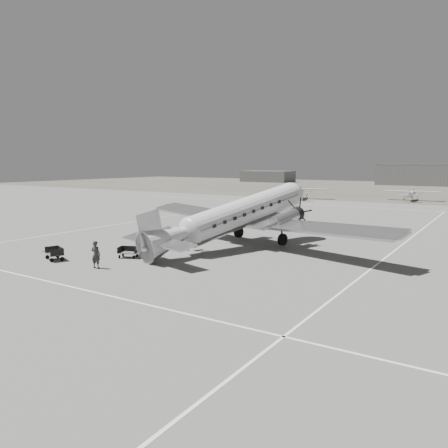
# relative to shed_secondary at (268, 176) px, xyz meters

# --- Properties ---
(ground) EXTENTS (260.00, 260.00, 0.00)m
(ground) POSITION_rel_shed_secondary_xyz_m (55.00, -115.00, -2.00)
(ground) COLOR slate
(ground) RESTS_ON ground
(taxi_line_near) EXTENTS (60.00, 0.15, 0.01)m
(taxi_line_near) POSITION_rel_shed_secondary_xyz_m (55.00, -129.00, -1.99)
(taxi_line_near) COLOR white
(taxi_line_near) RESTS_ON ground
(taxi_line_right) EXTENTS (0.15, 80.00, 0.01)m
(taxi_line_right) POSITION_rel_shed_secondary_xyz_m (67.00, -115.00, -1.99)
(taxi_line_right) COLOR white
(taxi_line_right) RESTS_ON ground
(taxi_line_left) EXTENTS (0.15, 60.00, 0.01)m
(taxi_line_left) POSITION_rel_shed_secondary_xyz_m (37.00, -105.00, -1.99)
(taxi_line_left) COLOR white
(taxi_line_left) RESTS_ON ground
(taxi_line_horizon) EXTENTS (90.00, 0.15, 0.01)m
(taxi_line_horizon) POSITION_rel_shed_secondary_xyz_m (55.00, -75.00, -1.99)
(taxi_line_horizon) COLOR white
(taxi_line_horizon) RESTS_ON ground
(grass_infield) EXTENTS (260.00, 90.00, 0.01)m
(grass_infield) POSITION_rel_shed_secondary_xyz_m (55.00, -20.00, -2.00)
(grass_infield) COLOR #58544A
(grass_infield) RESTS_ON ground
(shed_secondary) EXTENTS (18.00, 10.00, 4.00)m
(shed_secondary) POSITION_rel_shed_secondary_xyz_m (0.00, 0.00, 0.00)
(shed_secondary) COLOR #535353
(shed_secondary) RESTS_ON ground
(dc3_airliner) EXTENTS (30.49, 24.58, 5.09)m
(dc3_airliner) POSITION_rel_shed_secondary_xyz_m (55.63, -113.85, 0.55)
(dc3_airliner) COLOR silver
(dc3_airliner) RESTS_ON ground
(light_plane_left) EXTENTS (13.77, 12.60, 2.32)m
(light_plane_left) POSITION_rel_shed_secondary_xyz_m (40.70, -65.31, -0.84)
(light_plane_left) COLOR silver
(light_plane_left) RESTS_ON ground
(light_plane_right) EXTENTS (10.65, 8.90, 2.09)m
(light_plane_right) POSITION_rel_shed_secondary_xyz_m (59.44, -57.67, -0.96)
(light_plane_right) COLOR silver
(light_plane_right) RESTS_ON ground
(baggage_cart_near) EXTENTS (1.74, 1.51, 0.82)m
(baggage_cart_near) POSITION_rel_shed_secondary_xyz_m (50.91, -121.67, -1.59)
(baggage_cart_near) COLOR #535353
(baggage_cart_near) RESTS_ON ground
(baggage_cart_far) EXTENTS (1.93, 1.67, 0.92)m
(baggage_cart_far) POSITION_rel_shed_secondary_xyz_m (46.97, -125.12, -1.54)
(baggage_cart_far) COLOR #535353
(baggage_cart_far) RESTS_ON ground
(ground_crew) EXTENTS (0.76, 0.59, 1.85)m
(ground_crew) POSITION_rel_shed_secondary_xyz_m (51.45, -125.16, -1.07)
(ground_crew) COLOR #292929
(ground_crew) RESTS_ON ground
(ramp_agent) EXTENTS (0.91, 0.96, 1.55)m
(ramp_agent) POSITION_rel_shed_secondary_xyz_m (51.23, -120.43, -1.22)
(ramp_agent) COLOR #AEAEAC
(ramp_agent) RESTS_ON ground
(passenger) EXTENTS (0.71, 0.99, 1.89)m
(passenger) POSITION_rel_shed_secondary_xyz_m (52.01, -117.35, -1.06)
(passenger) COLOR #AEAEAC
(passenger) RESTS_ON ground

